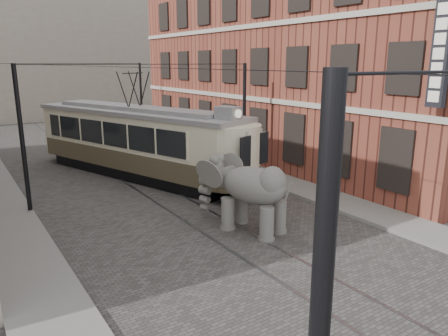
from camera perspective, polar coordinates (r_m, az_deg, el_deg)
ground at (r=15.75m, az=0.02°, el=-8.52°), size 120.00×120.00×0.00m
tram_rails at (r=15.75m, az=0.02°, el=-8.48°), size 1.54×80.00×0.02m
sidewalk_right at (r=19.47m, az=15.01°, el=-4.32°), size 2.00×60.00×0.15m
sidewalk_left at (r=13.63m, az=-24.17°, el=-13.24°), size 2.00×60.00×0.15m
brick_building at (r=28.43m, az=8.92°, el=13.77°), size 8.00×26.00×12.00m
distant_block at (r=52.79m, az=-25.29°, el=13.76°), size 28.00×10.00×14.00m
catenary at (r=19.09m, az=-8.77°, el=4.69°), size 11.00×30.20×6.00m
tram at (r=23.18m, az=-11.80°, el=5.62°), size 7.27×14.15×5.55m
elephant at (r=15.44m, az=4.00°, el=-3.76°), size 3.70×4.90×2.67m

